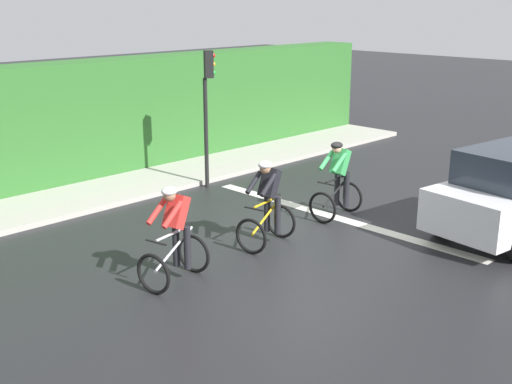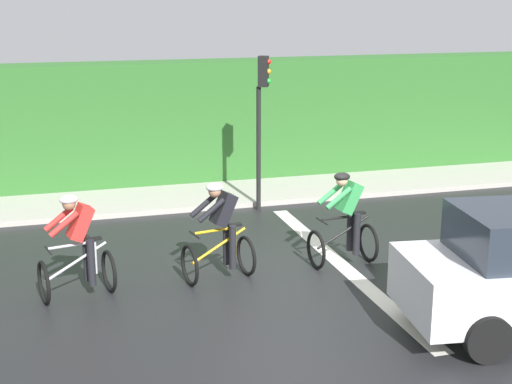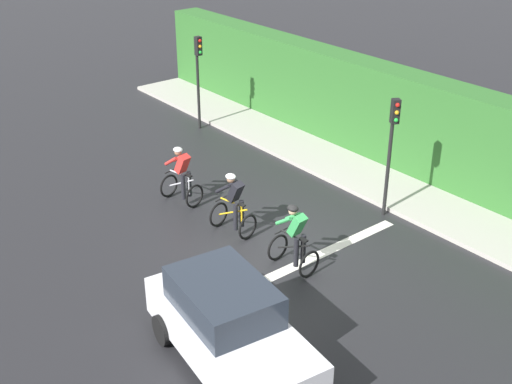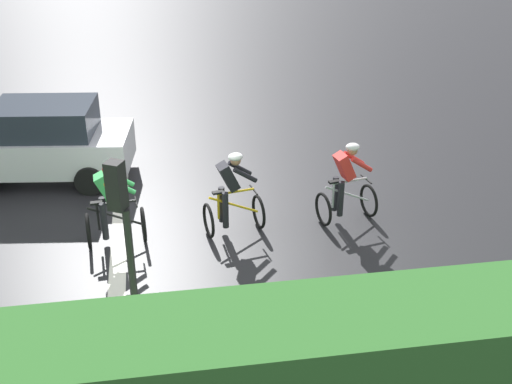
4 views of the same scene
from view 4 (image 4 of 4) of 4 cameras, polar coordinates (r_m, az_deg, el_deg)
ground_plane at (r=13.03m, az=-7.33°, el=-3.93°), size 80.00×80.00×0.00m
road_marking_stop_line at (r=13.06m, az=-11.58°, el=-4.22°), size 7.00×0.30×0.01m
cyclist_lead at (r=13.28m, az=7.65°, el=0.62°), size 0.89×1.20×1.66m
cyclist_second at (r=12.77m, az=-2.09°, el=-0.30°), size 0.87×1.19×1.66m
cyclist_mid at (r=12.65m, az=-12.16°, el=-1.22°), size 0.77×1.13×1.66m
car_white at (r=15.66m, az=-17.92°, el=4.05°), size 2.28×4.28×1.76m
traffic_light_near_crossing at (r=8.73m, az=-11.08°, el=-4.19°), size 0.27×0.29×3.34m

